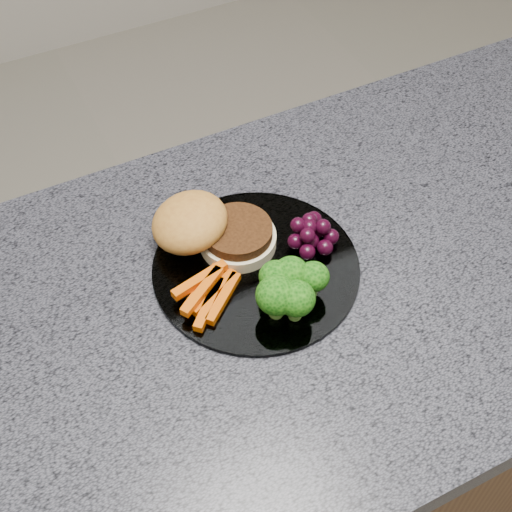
{
  "coord_description": "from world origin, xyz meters",
  "views": [
    {
      "loc": [
        -0.37,
        -0.46,
        1.6
      ],
      "look_at": [
        -0.12,
        0.04,
        0.93
      ],
      "focal_mm": 50.0,
      "sensor_mm": 36.0,
      "label": 1
    }
  ],
  "objects_px": {
    "island_cabinet": "(325,427)",
    "plate": "(256,268)",
    "grape_bunch": "(312,233)",
    "burger": "(207,230)"
  },
  "relations": [
    {
      "from": "island_cabinet",
      "to": "burger",
      "type": "xyz_separation_m",
      "value": [
        -0.15,
        0.11,
        0.5
      ]
    },
    {
      "from": "plate",
      "to": "grape_bunch",
      "type": "bearing_deg",
      "value": 3.45
    },
    {
      "from": "plate",
      "to": "burger",
      "type": "distance_m",
      "value": 0.08
    },
    {
      "from": "grape_bunch",
      "to": "island_cabinet",
      "type": "bearing_deg",
      "value": -52.95
    },
    {
      "from": "plate",
      "to": "burger",
      "type": "xyz_separation_m",
      "value": [
        -0.04,
        0.06,
        0.03
      ]
    },
    {
      "from": "island_cabinet",
      "to": "plate",
      "type": "height_order",
      "value": "plate"
    },
    {
      "from": "island_cabinet",
      "to": "grape_bunch",
      "type": "xyz_separation_m",
      "value": [
        -0.03,
        0.05,
        0.49
      ]
    },
    {
      "from": "burger",
      "to": "grape_bunch",
      "type": "xyz_separation_m",
      "value": [
        0.12,
        -0.06,
        -0.01
      ]
    },
    {
      "from": "island_cabinet",
      "to": "burger",
      "type": "distance_m",
      "value": 0.53
    },
    {
      "from": "burger",
      "to": "island_cabinet",
      "type": "bearing_deg",
      "value": -15.24
    }
  ]
}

